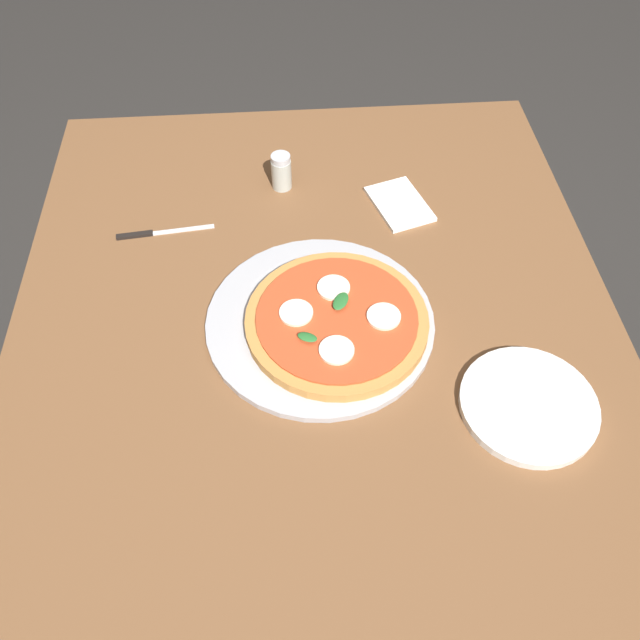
{
  "coord_description": "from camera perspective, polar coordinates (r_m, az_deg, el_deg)",
  "views": [
    {
      "loc": [
        -0.7,
        0.04,
        1.55
      ],
      "look_at": [
        -0.04,
        -0.01,
        0.74
      ],
      "focal_mm": 36.72,
      "sensor_mm": 36.0,
      "label": 1
    }
  ],
  "objects": [
    {
      "name": "ground_plane",
      "position": [
        1.7,
        -0.33,
        -14.63
      ],
      "size": [
        6.0,
        6.0,
        0.0
      ],
      "primitive_type": "plane",
      "color": "#2D2B28"
    },
    {
      "name": "dining_table",
      "position": [
        1.16,
        -0.47,
        -1.91
      ],
      "size": [
        1.12,
        0.99,
        0.73
      ],
      "color": "brown",
      "rests_on": "ground_plane"
    },
    {
      "name": "serving_tray",
      "position": [
        1.05,
        0.0,
        -0.14
      ],
      "size": [
        0.37,
        0.37,
        0.01
      ],
      "primitive_type": "cylinder",
      "color": "#B2B2B7",
      "rests_on": "dining_table"
    },
    {
      "name": "pizza",
      "position": [
        1.03,
        1.47,
        -0.05
      ],
      "size": [
        0.29,
        0.29,
        0.03
      ],
      "color": "#C6843F",
      "rests_on": "serving_tray"
    },
    {
      "name": "plate_white",
      "position": [
        1.0,
        17.71,
        -7.06
      ],
      "size": [
        0.2,
        0.2,
        0.01
      ],
      "primitive_type": "cylinder",
      "color": "white",
      "rests_on": "dining_table"
    },
    {
      "name": "napkin",
      "position": [
        1.26,
        6.95,
        10.01
      ],
      "size": [
        0.15,
        0.13,
        0.01
      ],
      "primitive_type": "cube",
      "rotation": [
        0.0,
        0.0,
        0.31
      ],
      "color": "white",
      "rests_on": "dining_table"
    },
    {
      "name": "knife",
      "position": [
        1.23,
        -14.37,
        7.34
      ],
      "size": [
        0.03,
        0.18,
        0.01
      ],
      "color": "black",
      "rests_on": "dining_table"
    },
    {
      "name": "pepper_shaker",
      "position": [
        1.27,
        -3.39,
        12.79
      ],
      "size": [
        0.04,
        0.04,
        0.07
      ],
      "color": "#B2B7AD",
      "rests_on": "dining_table"
    }
  ]
}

